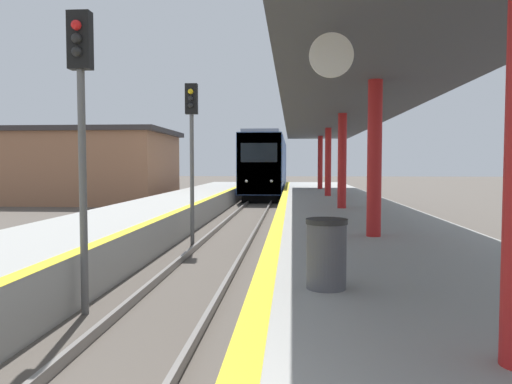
# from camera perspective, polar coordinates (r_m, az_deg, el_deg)

# --- Properties ---
(train) EXTENTS (2.75, 21.71, 4.61)m
(train) POSITION_cam_1_polar(r_m,az_deg,el_deg) (40.79, 1.34, 3.07)
(train) COLOR black
(train) RESTS_ON ground
(signal_near) EXTENTS (0.36, 0.31, 4.81)m
(signal_near) POSITION_cam_1_polar(r_m,az_deg,el_deg) (8.45, -19.37, 9.30)
(signal_near) COLOR #595959
(signal_near) RESTS_ON ground
(signal_mid) EXTENTS (0.36, 0.31, 4.81)m
(signal_mid) POSITION_cam_1_polar(r_m,az_deg,el_deg) (15.07, -7.37, 6.68)
(signal_mid) COLOR #595959
(signal_mid) RESTS_ON ground
(station_canopy) EXTENTS (3.99, 33.35, 3.40)m
(station_canopy) POSITION_cam_1_polar(r_m,az_deg,el_deg) (17.23, 9.87, 8.90)
(station_canopy) COLOR red
(station_canopy) RESTS_ON platform_right
(trash_bin) EXTENTS (0.50, 0.50, 0.84)m
(trash_bin) POSITION_cam_1_polar(r_m,az_deg,el_deg) (6.05, 8.05, -6.97)
(trash_bin) COLOR #4C4C51
(trash_bin) RESTS_ON platform_right
(station_building) EXTENTS (13.46, 8.25, 4.63)m
(station_building) POSITION_cam_1_polar(r_m,az_deg,el_deg) (34.41, -20.72, 2.82)
(station_building) COLOR #9E6B4C
(station_building) RESTS_ON ground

